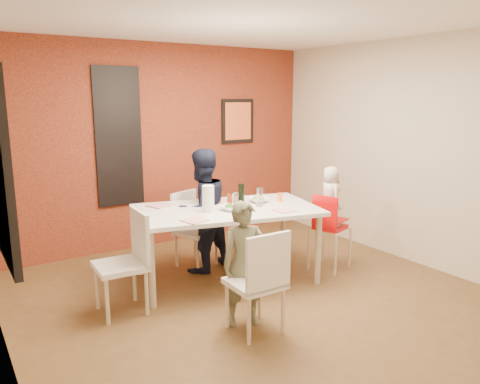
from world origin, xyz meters
TOP-DOWN VIEW (x-y plane):
  - ground at (0.00, 0.00)m, footprint 4.50×4.50m
  - ceiling at (0.00, 0.00)m, footprint 4.50×4.50m
  - wall_back at (0.00, 2.25)m, footprint 4.50×0.02m
  - wall_right at (2.25, 0.00)m, footprint 0.02×4.50m
  - brick_accent_wall at (0.00, 2.23)m, footprint 4.50×0.02m
  - glassblock_strip at (-0.60, 2.21)m, footprint 0.55×0.03m
  - glassblock_surround at (-0.60, 2.21)m, footprint 0.60×0.03m
  - art_print_frame at (1.20, 2.21)m, footprint 0.54×0.03m
  - art_print_canvas at (1.20, 2.19)m, footprint 0.44×0.01m
  - dining_table at (0.02, 0.60)m, footprint 2.16×1.53m
  - chair_near at (-0.39, -0.61)m, footprint 0.43×0.43m
  - chair_far at (-0.10, 1.23)m, footprint 0.54×0.54m
  - chair_left at (-1.15, 0.44)m, footprint 0.47×0.47m
  - high_chair at (1.17, 0.21)m, footprint 0.48×0.48m
  - child_near at (-0.39, -0.37)m, footprint 0.47×0.39m
  - child_far at (-0.07, 1.00)m, footprint 0.79×0.68m
  - toddler at (1.19, 0.22)m, footprint 0.29×0.38m
  - plate_near_left at (-0.52, 0.31)m, footprint 0.25×0.25m
  - plate_far_mid at (0.13, 0.93)m, footprint 0.28×0.28m
  - plate_near_right at (0.48, 0.15)m, footprint 0.21×0.21m
  - plate_far_left at (-0.54, 1.08)m, footprint 0.30×0.30m
  - salad_bowl_a at (0.01, 0.49)m, footprint 0.24×0.24m
  - salad_bowl_b at (0.48, 0.65)m, footprint 0.25×0.25m
  - wine_bottle at (0.23, 0.63)m, footprint 0.07×0.07m
  - wine_glass_a at (0.02, 0.42)m, footprint 0.07×0.07m
  - wine_glass_b at (0.38, 0.48)m, footprint 0.07×0.07m
  - paper_towel_roll at (-0.22, 0.57)m, footprint 0.12×0.12m
  - condiment_red at (0.07, 0.59)m, footprint 0.03×0.03m
  - condiment_green at (0.16, 0.64)m, footprint 0.04×0.04m
  - condiment_brown at (0.08, 0.66)m, footprint 0.04×0.04m
  - sippy_cup at (0.70, 0.54)m, footprint 0.06×0.06m

SIDE VIEW (x-z plane):
  - ground at x=0.00m, z-range 0.00..0.00m
  - chair_far at x=-0.10m, z-range 0.05..0.95m
  - chair_near at x=-0.39m, z-range 0.05..0.98m
  - chair_left at x=-1.15m, z-range 0.06..1.02m
  - high_chair at x=1.17m, z-range 0.09..1.00m
  - child_near at x=-0.39m, z-range 0.00..1.12m
  - child_far at x=-0.07m, z-range 0.00..1.43m
  - dining_table at x=0.02m, z-range 0.34..1.15m
  - plate_near_right at x=0.48m, z-range 0.82..0.83m
  - plate_far_mid at x=0.13m, z-range 0.82..0.83m
  - plate_near_left at x=-0.52m, z-range 0.82..0.83m
  - plate_far_left at x=-0.54m, z-range 0.82..0.83m
  - salad_bowl_b at x=0.48m, z-range 0.82..0.87m
  - salad_bowl_a at x=0.01m, z-range 0.82..0.87m
  - sippy_cup at x=0.70m, z-range 0.82..0.92m
  - toddler at x=1.19m, z-range 0.53..1.23m
  - condiment_red at x=0.07m, z-range 0.82..0.95m
  - condiment_brown at x=0.08m, z-range 0.82..0.95m
  - condiment_green at x=0.16m, z-range 0.82..0.97m
  - wine_glass_a at x=0.02m, z-range 0.82..1.01m
  - wine_glass_b at x=0.38m, z-range 0.82..1.02m
  - wine_bottle at x=0.23m, z-range 0.82..1.06m
  - paper_towel_roll at x=-0.22m, z-range 0.82..1.10m
  - wall_back at x=0.00m, z-range 0.00..2.70m
  - wall_right at x=2.25m, z-range 0.00..2.70m
  - brick_accent_wall at x=0.00m, z-range 0.00..2.70m
  - glassblock_strip at x=-0.60m, z-range 0.65..2.35m
  - glassblock_surround at x=-0.60m, z-range 0.62..2.38m
  - art_print_frame at x=1.20m, z-range 1.33..1.97m
  - art_print_canvas at x=1.20m, z-range 1.38..1.92m
  - ceiling at x=0.00m, z-range 2.69..2.71m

